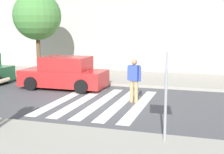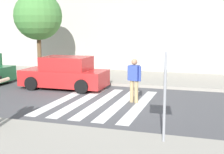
{
  "view_description": "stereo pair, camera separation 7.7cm",
  "coord_description": "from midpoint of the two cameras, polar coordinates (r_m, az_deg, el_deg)",
  "views": [
    {
      "loc": [
        3.97,
        -11.15,
        2.94
      ],
      "look_at": [
        0.6,
        -0.2,
        1.1
      ],
      "focal_mm": 50.0,
      "sensor_mm": 36.0,
      "label": 1
    },
    {
      "loc": [
        4.04,
        -11.12,
        2.94
      ],
      "look_at": [
        0.6,
        -0.2,
        1.1
      ],
      "focal_mm": 50.0,
      "sensor_mm": 36.0,
      "label": 2
    }
  ],
  "objects": [
    {
      "name": "parked_car_red",
      "position": [
        15.12,
        -8.49,
        0.61
      ],
      "size": [
        4.1,
        1.92,
        1.55
      ],
      "color": "red",
      "rests_on": "ground"
    },
    {
      "name": "crosswalk_stripe_1",
      "position": [
        12.66,
        -5.35,
        -4.32
      ],
      "size": [
        0.44,
        5.2,
        0.01
      ],
      "primitive_type": "cube",
      "color": "silver",
      "rests_on": "ground"
    },
    {
      "name": "stop_sign",
      "position": [
        7.57,
        10.07,
        1.84
      ],
      "size": [
        0.76,
        0.08,
        2.55
      ],
      "color": "gray",
      "rests_on": "sidewalk_near"
    },
    {
      "name": "crosswalk_stripe_3",
      "position": [
        12.14,
        1.66,
        -4.87
      ],
      "size": [
        0.44,
        5.2,
        0.01
      ],
      "primitive_type": "cube",
      "color": "silver",
      "rests_on": "ground"
    },
    {
      "name": "ground_plane",
      "position": [
        12.19,
        -2.23,
        -4.83
      ],
      "size": [
        120.0,
        120.0,
        0.0
      ],
      "primitive_type": "plane",
      "color": "#4C4C4F"
    },
    {
      "name": "pedestrian_crossing",
      "position": [
        12.16,
        4.26,
        -0.2
      ],
      "size": [
        0.57,
        0.32,
        1.72
      ],
      "color": "tan",
      "rests_on": "ground"
    },
    {
      "name": "crosswalk_stripe_2",
      "position": [
        12.38,
        -1.92,
        -4.6
      ],
      "size": [
        0.44,
        5.2,
        0.01
      ],
      "primitive_type": "cube",
      "color": "silver",
      "rests_on": "ground"
    },
    {
      "name": "sidewalk_far",
      "position": [
        17.83,
        4.28,
        -0.15
      ],
      "size": [
        60.0,
        4.8,
        0.14
      ],
      "primitive_type": "cube",
      "color": "#9E998C",
      "rests_on": "ground"
    },
    {
      "name": "street_tree_west",
      "position": [
        18.78,
        -13.26,
        10.78
      ],
      "size": [
        2.77,
        2.77,
        4.82
      ],
      "color": "brown",
      "rests_on": "sidewalk_far"
    },
    {
      "name": "building_facade_far",
      "position": [
        21.9,
        7.04,
        8.83
      ],
      "size": [
        56.0,
        4.0,
        5.7
      ],
      "primitive_type": "cube",
      "color": "#ADA89E",
      "rests_on": "ground"
    },
    {
      "name": "crosswalk_stripe_0",
      "position": [
        12.98,
        -8.61,
        -4.05
      ],
      "size": [
        0.44,
        5.2,
        0.01
      ],
      "primitive_type": "cube",
      "color": "silver",
      "rests_on": "ground"
    },
    {
      "name": "crosswalk_stripe_4",
      "position": [
        11.95,
        5.36,
        -5.13
      ],
      "size": [
        0.44,
        5.2,
        0.01
      ],
      "primitive_type": "cube",
      "color": "silver",
      "rests_on": "ground"
    }
  ]
}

